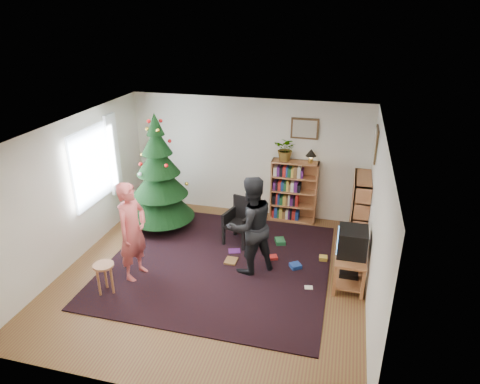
% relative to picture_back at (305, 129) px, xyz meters
% --- Properties ---
extents(floor, '(5.00, 5.00, 0.00)m').
position_rel_picture_back_xyz_m(floor, '(-1.15, -2.48, -1.95)').
color(floor, brown).
rests_on(floor, ground).
extents(ceiling, '(5.00, 5.00, 0.00)m').
position_rel_picture_back_xyz_m(ceiling, '(-1.15, -2.48, 0.55)').
color(ceiling, white).
rests_on(ceiling, wall_back).
extents(wall_back, '(5.00, 0.02, 2.50)m').
position_rel_picture_back_xyz_m(wall_back, '(-1.15, 0.02, -0.70)').
color(wall_back, silver).
rests_on(wall_back, floor).
extents(wall_front, '(5.00, 0.02, 2.50)m').
position_rel_picture_back_xyz_m(wall_front, '(-1.15, -4.97, -0.70)').
color(wall_front, silver).
rests_on(wall_front, floor).
extents(wall_left, '(0.02, 5.00, 2.50)m').
position_rel_picture_back_xyz_m(wall_left, '(-3.65, -2.48, -0.70)').
color(wall_left, silver).
rests_on(wall_left, floor).
extents(wall_right, '(0.02, 5.00, 2.50)m').
position_rel_picture_back_xyz_m(wall_right, '(1.35, -2.48, -0.70)').
color(wall_right, silver).
rests_on(wall_right, floor).
extents(rug, '(3.80, 3.60, 0.02)m').
position_rel_picture_back_xyz_m(rug, '(-1.15, -2.17, -1.94)').
color(rug, black).
rests_on(rug, floor).
extents(window_pane, '(0.04, 1.20, 1.40)m').
position_rel_picture_back_xyz_m(window_pane, '(-3.62, -1.88, -0.45)').
color(window_pane, silver).
rests_on(window_pane, wall_left).
extents(curtain, '(0.06, 0.35, 1.60)m').
position_rel_picture_back_xyz_m(curtain, '(-3.58, -1.18, -0.45)').
color(curtain, white).
rests_on(curtain, wall_left).
extents(picture_back, '(0.55, 0.03, 0.42)m').
position_rel_picture_back_xyz_m(picture_back, '(0.00, 0.00, 0.00)').
color(picture_back, '#4C3319').
rests_on(picture_back, wall_back).
extents(picture_right, '(0.03, 0.50, 0.60)m').
position_rel_picture_back_xyz_m(picture_right, '(1.33, -0.73, 0.00)').
color(picture_right, '#4C3319').
rests_on(picture_right, wall_right).
extents(christmas_tree, '(1.31, 1.31, 2.38)m').
position_rel_picture_back_xyz_m(christmas_tree, '(-2.65, -1.15, -0.96)').
color(christmas_tree, '#3F2816').
rests_on(christmas_tree, rug).
extents(bookshelf_back, '(0.95, 0.30, 1.30)m').
position_rel_picture_back_xyz_m(bookshelf_back, '(-0.13, -0.14, -1.29)').
color(bookshelf_back, '#AB663D').
rests_on(bookshelf_back, floor).
extents(bookshelf_right, '(0.30, 0.95, 1.30)m').
position_rel_picture_back_xyz_m(bookshelf_right, '(1.19, -0.69, -1.29)').
color(bookshelf_right, '#AB663D').
rests_on(bookshelf_right, floor).
extents(tv_stand, '(0.48, 0.87, 0.55)m').
position_rel_picture_back_xyz_m(tv_stand, '(1.07, -2.17, -1.63)').
color(tv_stand, '#AB663D').
rests_on(tv_stand, floor).
extents(crt_tv, '(0.46, 0.49, 0.43)m').
position_rel_picture_back_xyz_m(crt_tv, '(1.07, -2.17, -1.18)').
color(crt_tv, black).
rests_on(crt_tv, tv_stand).
extents(armchair, '(0.60, 0.61, 0.89)m').
position_rel_picture_back_xyz_m(armchair, '(-0.98, -1.30, -1.48)').
color(armchair, black).
rests_on(armchair, rug).
extents(stool, '(0.32, 0.32, 0.53)m').
position_rel_picture_back_xyz_m(stool, '(-2.62, -3.40, -1.54)').
color(stool, '#AB663D').
rests_on(stool, floor).
extents(person_standing, '(0.51, 0.68, 1.69)m').
position_rel_picture_back_xyz_m(person_standing, '(-2.38, -2.85, -1.11)').
color(person_standing, '#D35654').
rests_on(person_standing, rug).
extents(person_by_chair, '(1.06, 1.04, 1.72)m').
position_rel_picture_back_xyz_m(person_by_chair, '(-0.57, -2.21, -1.09)').
color(person_by_chair, black).
rests_on(person_by_chair, rug).
extents(potted_plant, '(0.51, 0.47, 0.49)m').
position_rel_picture_back_xyz_m(potted_plant, '(-0.33, -0.14, -0.40)').
color(potted_plant, gray).
rests_on(potted_plant, bookshelf_back).
extents(table_lamp, '(0.21, 0.21, 0.28)m').
position_rel_picture_back_xyz_m(table_lamp, '(0.17, -0.14, -0.46)').
color(table_lamp, '#A57F33').
rests_on(table_lamp, bookshelf_back).
extents(floor_clutter, '(1.81, 1.49, 0.08)m').
position_rel_picture_back_xyz_m(floor_clutter, '(-0.16, -1.85, -1.91)').
color(floor_clutter, '#A51E19').
rests_on(floor_clutter, rug).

